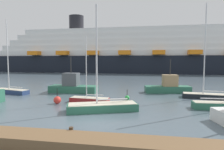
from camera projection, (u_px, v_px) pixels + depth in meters
ground_plane at (91, 120)px, 14.70m from camera, size 600.00×600.00×0.00m
dock_pier at (65, 142)px, 10.01m from camera, size 23.90×1.83×0.76m
sailboat_0 at (102, 106)px, 17.12m from camera, size 6.21×3.64×8.96m
sailboat_1 at (222, 104)px, 17.68m from camera, size 5.08×1.38×9.33m
sailboat_2 at (207, 94)px, 22.56m from camera, size 5.49×2.10×10.59m
sailboat_3 at (89, 99)px, 20.43m from camera, size 4.12×1.56×6.76m
sailboat_4 at (11, 90)px, 25.82m from camera, size 5.24×2.37×9.47m
fishing_boat_0 at (73, 86)px, 26.69m from camera, size 6.35×2.13×4.82m
fishing_boat_2 at (168, 87)px, 26.44m from camera, size 6.07×2.58×4.45m
channel_buoy_0 at (57, 100)px, 19.92m from camera, size 0.75×0.75×1.56m
channel_buoy_1 at (127, 98)px, 21.71m from camera, size 0.51×0.51×1.15m
cruise_ship at (127, 54)px, 67.63m from camera, size 100.69×17.35×19.58m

